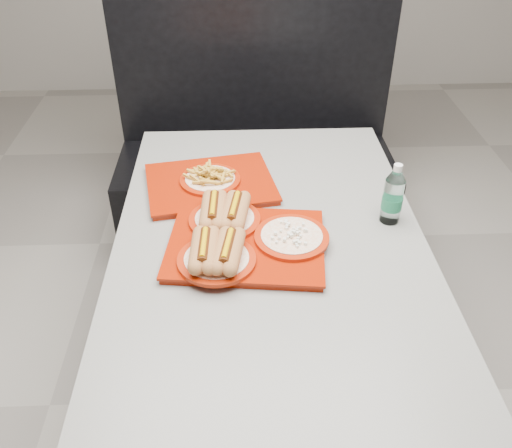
{
  "coord_description": "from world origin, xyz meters",
  "views": [
    {
      "loc": [
        -0.09,
        -1.24,
        1.71
      ],
      "look_at": [
        -0.04,
        -0.04,
        0.83
      ],
      "focal_mm": 38.0,
      "sensor_mm": 36.0,
      "label": 1
    }
  ],
  "objects_px": {
    "water_bottle": "(393,197)",
    "tray_near": "(239,238)",
    "diner_table": "(269,280)",
    "tray_far": "(210,181)",
    "booth_bench": "(255,158)"
  },
  "relations": [
    {
      "from": "diner_table",
      "to": "tray_near",
      "type": "bearing_deg",
      "value": -155.48
    },
    {
      "from": "tray_near",
      "to": "water_bottle",
      "type": "relative_size",
      "value": 2.43
    },
    {
      "from": "tray_near",
      "to": "water_bottle",
      "type": "height_order",
      "value": "water_bottle"
    },
    {
      "from": "diner_table",
      "to": "tray_far",
      "type": "distance_m",
      "value": 0.39
    },
    {
      "from": "tray_near",
      "to": "tray_far",
      "type": "distance_m",
      "value": 0.34
    },
    {
      "from": "tray_far",
      "to": "water_bottle",
      "type": "xyz_separation_m",
      "value": [
        0.55,
        -0.21,
        0.06
      ]
    },
    {
      "from": "tray_far",
      "to": "tray_near",
      "type": "bearing_deg",
      "value": -74.36
    },
    {
      "from": "tray_near",
      "to": "tray_far",
      "type": "xyz_separation_m",
      "value": [
        -0.09,
        0.32,
        -0.01
      ]
    },
    {
      "from": "booth_bench",
      "to": "tray_far",
      "type": "bearing_deg",
      "value": -102.55
    },
    {
      "from": "booth_bench",
      "to": "water_bottle",
      "type": "bearing_deg",
      "value": -70.3
    },
    {
      "from": "diner_table",
      "to": "tray_near",
      "type": "xyz_separation_m",
      "value": [
        -0.09,
        -0.04,
        0.2
      ]
    },
    {
      "from": "water_bottle",
      "to": "tray_near",
      "type": "bearing_deg",
      "value": -165.85
    },
    {
      "from": "tray_far",
      "to": "water_bottle",
      "type": "bearing_deg",
      "value": -21.08
    },
    {
      "from": "tray_far",
      "to": "booth_bench",
      "type": "bearing_deg",
      "value": 77.45
    },
    {
      "from": "diner_table",
      "to": "booth_bench",
      "type": "xyz_separation_m",
      "value": [
        0.0,
        1.09,
        -0.18
      ]
    }
  ]
}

